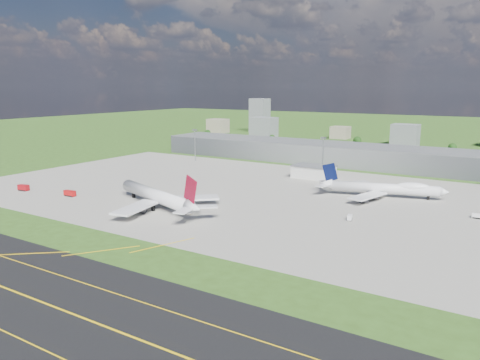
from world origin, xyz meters
The scene contains 23 objects.
ground centered at (0.00, 150.00, 0.00)m, with size 1400.00×1400.00×0.00m, color #305119.
taxiway centered at (0.00, -110.00, 0.03)m, with size 1400.00×60.00×0.06m, color black.
apron centered at (10.00, 40.00, 0.04)m, with size 360.00×190.00×0.08m, color gray.
terminal centered at (0.00, 165.00, 7.50)m, with size 300.00×42.00×15.00m, color slate.
ops_building centered at (10.00, 100.00, 4.00)m, with size 26.00×16.00×8.00m, color silver.
mast_west centered at (-100.00, 115.00, 17.71)m, with size 3.50×2.00×25.90m.
mast_center centered at (10.00, 115.00, 17.71)m, with size 3.50×2.00×25.90m.
airliner_red_twin centered at (-24.42, -13.67, 5.59)m, with size 74.18×56.35×21.01m.
airliner_blue_quad centered at (64.79, 69.46, 4.97)m, with size 67.32×51.81×17.87m.
fire_truck centered at (-82.91, -20.82, 1.60)m, with size 7.26×3.16×3.20m.
crash_tender centered at (-117.46, -25.93, 1.73)m, with size 7.06×3.87×3.48m.
tug_yellow centered at (-5.56, -15.91, 0.86)m, with size 3.47×3.63×1.63m.
van_white_near centered at (64.02, 15.99, 1.20)m, with size 3.03×4.93×2.37m.
van_white_far centered at (112.78, 49.57, 1.14)m, with size 4.34×2.21×2.25m.
bldg_far_w centered at (-220.00, 320.00, 9.00)m, with size 24.00×20.00×18.00m, color gray.
bldg_w centered at (-140.00, 300.00, 12.00)m, with size 28.00×22.00×24.00m, color slate.
bldg_cw centered at (-60.00, 340.00, 7.00)m, with size 20.00×18.00×14.00m, color gray.
bldg_c centered at (20.00, 310.00, 11.00)m, with size 26.00×20.00×22.00m, color slate.
bldg_tall_w centered at (-180.00, 360.00, 22.00)m, with size 22.00×20.00×44.00m, color slate.
tree_far_w centered at (-200.00, 270.00, 5.18)m, with size 7.20×7.20×8.80m.
tree_w centered at (-110.00, 265.00, 4.86)m, with size 6.75×6.75×8.25m.
tree_c centered at (-20.00, 280.00, 5.84)m, with size 8.10×8.10×9.90m.
tree_e centered at (70.00, 275.00, 5.51)m, with size 7.65×7.65×9.35m.
Camera 1 is at (130.61, -183.88, 59.76)m, focal length 35.00 mm.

